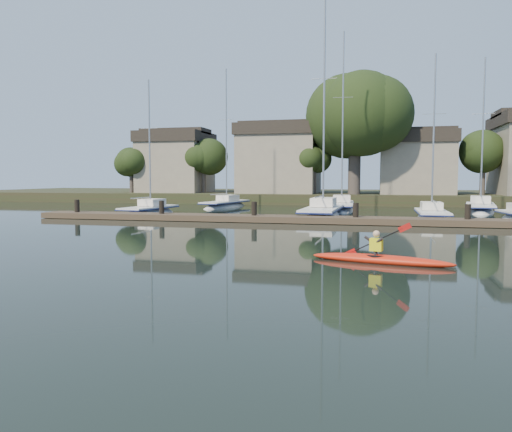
% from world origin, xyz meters
% --- Properties ---
extents(ground, '(160.00, 160.00, 0.00)m').
position_xyz_m(ground, '(0.00, 0.00, 0.00)').
color(ground, black).
rests_on(ground, ground).
extents(kayak, '(4.43, 1.54, 1.41)m').
position_xyz_m(kayak, '(4.27, 0.72, 0.17)').
color(kayak, red).
rests_on(kayak, ground).
extents(dock, '(34.00, 2.00, 1.80)m').
position_xyz_m(dock, '(0.00, 14.00, 0.20)').
color(dock, '#4F3B2D').
rests_on(dock, ground).
extents(sailboat_0, '(2.57, 6.97, 10.81)m').
position_xyz_m(sailboat_0, '(-11.86, 18.19, -0.18)').
color(sailboat_0, white).
rests_on(sailboat_0, ground).
extents(sailboat_2, '(2.47, 9.63, 15.85)m').
position_xyz_m(sailboat_2, '(0.63, 18.56, -0.20)').
color(sailboat_2, white).
rests_on(sailboat_2, ground).
extents(sailboat_3, '(1.96, 7.20, 11.58)m').
position_xyz_m(sailboat_3, '(7.60, 18.39, -0.17)').
color(sailboat_3, white).
rests_on(sailboat_3, ground).
extents(sailboat_5, '(3.23, 8.30, 13.41)m').
position_xyz_m(sailboat_5, '(-8.99, 27.69, -0.17)').
color(sailboat_5, white).
rests_on(sailboat_5, ground).
extents(sailboat_6, '(2.72, 9.99, 15.70)m').
position_xyz_m(sailboat_6, '(1.38, 26.37, -0.18)').
color(sailboat_6, white).
rests_on(sailboat_6, ground).
extents(sailboat_7, '(3.47, 8.35, 13.07)m').
position_xyz_m(sailboat_7, '(11.96, 26.31, -0.19)').
color(sailboat_7, white).
rests_on(sailboat_7, ground).
extents(shore, '(90.00, 25.25, 12.75)m').
position_xyz_m(shore, '(1.61, 40.29, 3.23)').
color(shore, '#263319').
rests_on(shore, ground).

